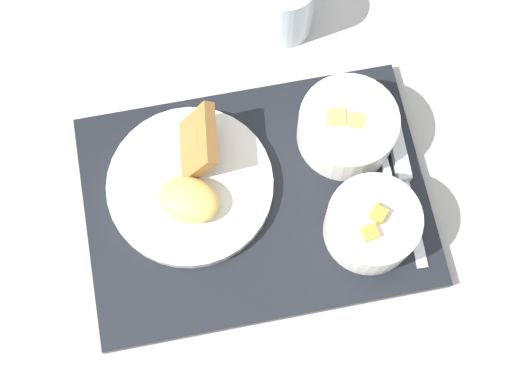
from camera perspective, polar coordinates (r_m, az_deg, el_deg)
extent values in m
plane|color=#ADA89E|center=(0.92, 0.00, -0.87)|extent=(4.00, 4.00, 0.00)
cube|color=black|center=(0.91, 0.00, -0.72)|extent=(0.45, 0.33, 0.02)
cylinder|color=silver|center=(0.88, 9.24, -2.59)|extent=(0.11, 0.11, 0.06)
torus|color=silver|center=(0.85, 9.53, -2.10)|extent=(0.11, 0.11, 0.01)
cylinder|color=#A8D184|center=(0.85, 8.26, -3.09)|extent=(0.05, 0.05, 0.02)
cylinder|color=#A8D184|center=(0.85, 9.08, -3.41)|extent=(0.05, 0.05, 0.02)
cylinder|color=#A8D184|center=(0.85, 9.51, -3.51)|extent=(0.05, 0.05, 0.02)
cylinder|color=#A8D184|center=(0.85, 9.22, -1.89)|extent=(0.04, 0.04, 0.02)
cylinder|color=#A8D184|center=(0.85, 10.24, -1.88)|extent=(0.06, 0.06, 0.01)
cube|color=orange|center=(0.85, 9.71, -1.80)|extent=(0.02, 0.02, 0.02)
cube|color=orange|center=(0.84, 9.06, -3.28)|extent=(0.02, 0.02, 0.01)
cylinder|color=silver|center=(0.92, 7.30, 5.13)|extent=(0.13, 0.13, 0.06)
torus|color=silver|center=(0.89, 7.49, 5.76)|extent=(0.13, 0.13, 0.01)
cylinder|color=olive|center=(0.91, 7.36, 5.33)|extent=(0.11, 0.11, 0.04)
cube|color=tan|center=(0.90, 7.95, 5.56)|extent=(0.03, 0.03, 0.01)
cube|color=tan|center=(0.89, 6.40, 5.81)|extent=(0.03, 0.03, 0.02)
cylinder|color=silver|center=(0.91, -5.28, 0.52)|extent=(0.21, 0.21, 0.02)
ellipsoid|color=#EAB756|center=(0.88, -5.40, -0.62)|extent=(0.10, 0.09, 0.03)
cube|color=#93602D|center=(0.89, -4.79, 3.87)|extent=(0.07, 0.09, 0.08)
cube|color=silver|center=(0.92, 12.46, -2.54)|extent=(0.03, 0.11, 0.00)
cube|color=silver|center=(0.94, 11.31, 3.21)|extent=(0.03, 0.08, 0.02)
ellipsoid|color=silver|center=(0.91, 11.16, -1.02)|extent=(0.03, 0.04, 0.01)
cube|color=silver|center=(0.93, 10.10, 2.83)|extent=(0.01, 0.09, 0.01)
cylinder|color=silver|center=(0.99, 2.35, 14.70)|extent=(0.08, 0.08, 0.10)
cylinder|color=silver|center=(1.00, 2.31, 14.17)|extent=(0.07, 0.07, 0.06)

